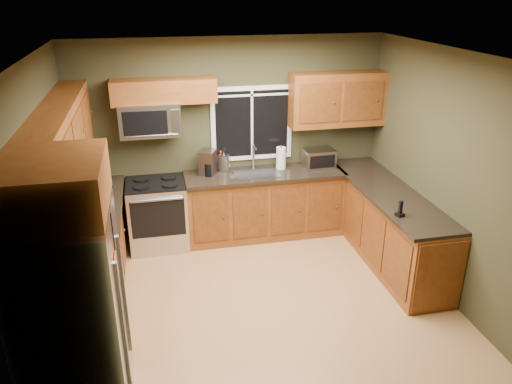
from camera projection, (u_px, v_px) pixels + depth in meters
name	position (u px, v px, depth m)	size (l,w,h in m)	color
floor	(258.00, 296.00, 5.71)	(4.20, 4.20, 0.00)	#A87849
ceiling	(259.00, 54.00, 4.66)	(4.20, 4.20, 0.00)	white
back_wall	(230.00, 139.00, 6.81)	(4.20, 4.20, 0.00)	#35341F
front_wall	(312.00, 281.00, 3.56)	(4.20, 4.20, 0.00)	#35341F
left_wall	(45.00, 205.00, 4.78)	(3.60, 3.60, 0.00)	#35341F
right_wall	(441.00, 173.00, 5.59)	(3.60, 3.60, 0.00)	#35341F
window	(252.00, 123.00, 6.77)	(1.12, 0.03, 1.02)	white
base_cabinets_left	(93.00, 258.00, 5.61)	(0.60, 2.65, 0.90)	brown
countertop_left	(90.00, 221.00, 5.44)	(0.65, 2.65, 0.04)	black
base_cabinets_back	(264.00, 205.00, 6.97)	(2.17, 0.60, 0.90)	brown
countertop_back	(265.00, 174.00, 6.76)	(2.17, 0.65, 0.04)	black
base_cabinets_peninsula	(386.00, 226.00, 6.37)	(0.60, 2.52, 0.90)	brown
countertop_peninsula	(388.00, 192.00, 6.19)	(0.65, 2.50, 0.04)	black
upper_cabinets_left	(62.00, 139.00, 5.04)	(0.33, 2.65, 0.72)	brown
upper_cabinets_back_left	(164.00, 91.00, 6.22)	(1.30, 0.33, 0.30)	brown
upper_cabinets_back_right	(337.00, 99.00, 6.74)	(1.30, 0.33, 0.72)	brown
upper_cabinet_over_fridge	(51.00, 186.00, 3.41)	(0.72, 0.90, 0.38)	brown
refrigerator	(75.00, 321.00, 3.85)	(0.74, 0.90, 1.80)	#B7B7BC
range	(158.00, 214.00, 6.65)	(0.76, 0.69, 0.94)	#B7B7BC
microwave	(150.00, 119.00, 6.28)	(0.76, 0.41, 0.42)	#B7B7BC
sink	(256.00, 172.00, 6.74)	(0.60, 0.42, 0.36)	slate
toaster_oven	(319.00, 158.00, 6.91)	(0.42, 0.33, 0.26)	#B7B7BC
coffee_maker	(208.00, 163.00, 6.65)	(0.27, 0.31, 0.33)	slate
kettle	(224.00, 162.00, 6.76)	(0.16, 0.16, 0.28)	#B7B7BC
paper_towel_roll	(281.00, 158.00, 6.85)	(0.17, 0.17, 0.34)	white
soap_bottle_a	(221.00, 161.00, 6.80)	(0.11, 0.11, 0.27)	red
soap_bottle_b	(282.00, 162.00, 6.90)	(0.08, 0.08, 0.18)	white
soap_bottle_c	(225.00, 163.00, 6.82)	(0.14, 0.14, 0.18)	white
cordless_phone	(400.00, 211.00, 5.48)	(0.10, 0.10, 0.18)	black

